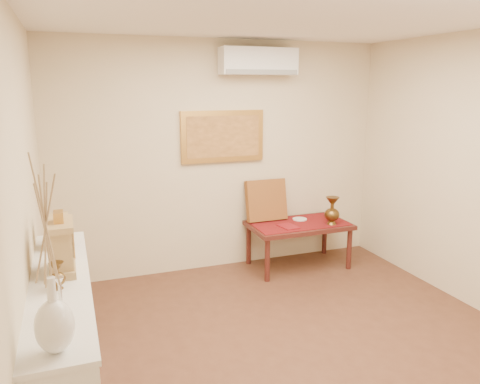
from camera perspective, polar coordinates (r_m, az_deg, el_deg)
name	(u,v)px	position (r m, az deg, el deg)	size (l,w,h in m)	color
floor	(310,361)	(4.06, 8.55, -19.74)	(4.50, 4.50, 0.00)	brown
ceiling	(323,7)	(3.47, 10.13, 21.31)	(4.50, 4.50, 0.00)	white
wall_back	(222,157)	(5.56, -2.18, 4.25)	(4.00, 0.02, 2.70)	beige
wall_left	(22,227)	(3.10, -24.99, -3.87)	(0.02, 4.50, 2.70)	beige
white_vase	(48,257)	(2.23, -22.37, -7.29)	(0.18, 0.18, 0.93)	silver
candlestick	(60,294)	(2.76, -21.07, -11.57)	(0.09, 0.09, 0.20)	silver
brass_urn_small	(57,272)	(3.04, -21.43, -9.05)	(0.10, 0.10, 0.22)	brown
table_cloth	(299,223)	(5.72, 7.19, -3.76)	(1.14, 0.59, 0.01)	maroon
brass_urn_tall	(332,208)	(5.67, 11.17, -1.88)	(0.18, 0.18, 0.41)	brown
plate	(300,219)	(5.85, 7.30, -3.30)	(0.18, 0.18, 0.01)	silver
menu	(288,226)	(5.53, 5.90, -4.19)	(0.18, 0.25, 0.01)	maroon
cushion	(266,200)	(5.74, 3.20, -0.99)	(0.50, 0.10, 0.50)	maroon
display_ledge	(65,350)	(3.42, -20.52, -17.58)	(0.37, 2.02, 0.98)	white
mantel_clock	(61,246)	(3.28, -20.93, -6.19)	(0.17, 0.36, 0.41)	tan
wooden_chest	(58,231)	(3.81, -21.26, -4.45)	(0.16, 0.21, 0.24)	tan
low_table	(299,228)	(5.74, 7.17, -4.42)	(1.20, 0.70, 0.55)	#491B16
painting	(223,136)	(5.50, -2.12, 6.79)	(1.00, 0.06, 0.60)	#B6843A
ac_unit	(258,61)	(5.52, 2.26, 15.63)	(0.90, 0.25, 0.30)	white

